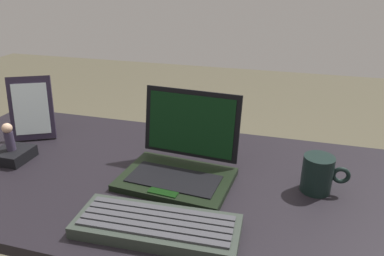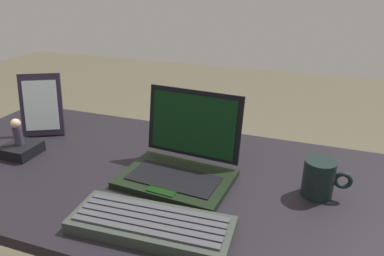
{
  "view_description": "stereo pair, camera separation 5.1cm",
  "coord_description": "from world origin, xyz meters",
  "px_view_note": "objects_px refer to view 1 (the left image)",
  "views": [
    {
      "loc": [
        0.32,
        -0.76,
        1.19
      ],
      "look_at": [
        0.11,
        -0.01,
        0.85
      ],
      "focal_mm": 33.86,
      "sensor_mm": 36.0,
      "label": 1
    },
    {
      "loc": [
        0.37,
        -0.74,
        1.19
      ],
      "look_at": [
        0.11,
        -0.01,
        0.85
      ],
      "focal_mm": 33.86,
      "sensor_mm": 36.0,
      "label": 2
    }
  ],
  "objects_px": {
    "photo_frame": "(32,109)",
    "figurine_stand": "(13,155)",
    "laptop_front": "(181,162)",
    "external_keyboard": "(157,226)",
    "figurine": "(9,136)",
    "coffee_mug": "(318,174)"
  },
  "relations": [
    {
      "from": "figurine",
      "to": "laptop_front",
      "type": "bearing_deg",
      "value": 5.29
    },
    {
      "from": "photo_frame",
      "to": "figurine",
      "type": "xyz_separation_m",
      "value": [
        0.04,
        -0.15,
        -0.02
      ]
    },
    {
      "from": "figurine_stand",
      "to": "external_keyboard",
      "type": "bearing_deg",
      "value": -19.54
    },
    {
      "from": "photo_frame",
      "to": "figurine_stand",
      "type": "xyz_separation_m",
      "value": [
        0.04,
        -0.15,
        -0.08
      ]
    },
    {
      "from": "laptop_front",
      "to": "coffee_mug",
      "type": "relative_size",
      "value": 2.61
    },
    {
      "from": "figurine",
      "to": "coffee_mug",
      "type": "relative_size",
      "value": 0.72
    },
    {
      "from": "photo_frame",
      "to": "coffee_mug",
      "type": "distance_m",
      "value": 0.85
    },
    {
      "from": "laptop_front",
      "to": "coffee_mug",
      "type": "bearing_deg",
      "value": 4.35
    },
    {
      "from": "laptop_front",
      "to": "figurine",
      "type": "relative_size",
      "value": 3.62
    },
    {
      "from": "laptop_front",
      "to": "photo_frame",
      "type": "height_order",
      "value": "laptop_front"
    },
    {
      "from": "external_keyboard",
      "to": "photo_frame",
      "type": "xyz_separation_m",
      "value": [
        -0.53,
        0.32,
        0.08
      ]
    },
    {
      "from": "photo_frame",
      "to": "figurine_stand",
      "type": "relative_size",
      "value": 2.08
    },
    {
      "from": "figurine_stand",
      "to": "figurine",
      "type": "bearing_deg",
      "value": -176.42
    },
    {
      "from": "external_keyboard",
      "to": "photo_frame",
      "type": "bearing_deg",
      "value": 148.82
    },
    {
      "from": "external_keyboard",
      "to": "figurine_stand",
      "type": "xyz_separation_m",
      "value": [
        -0.5,
        0.18,
        0.0
      ]
    },
    {
      "from": "photo_frame",
      "to": "figurine_stand",
      "type": "height_order",
      "value": "photo_frame"
    },
    {
      "from": "figurine_stand",
      "to": "figurine",
      "type": "xyz_separation_m",
      "value": [
        -0.0,
        -0.0,
        0.06
      ]
    },
    {
      "from": "figurine",
      "to": "coffee_mug",
      "type": "distance_m",
      "value": 0.82
    },
    {
      "from": "laptop_front",
      "to": "photo_frame",
      "type": "distance_m",
      "value": 0.53
    },
    {
      "from": "laptop_front",
      "to": "external_keyboard",
      "type": "relative_size",
      "value": 0.84
    },
    {
      "from": "external_keyboard",
      "to": "photo_frame",
      "type": "height_order",
      "value": "photo_frame"
    },
    {
      "from": "photo_frame",
      "to": "coffee_mug",
      "type": "bearing_deg",
      "value": -5.19
    }
  ]
}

